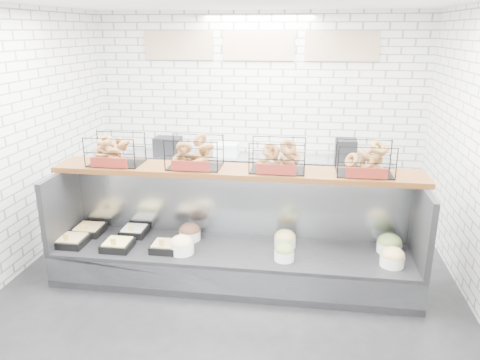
# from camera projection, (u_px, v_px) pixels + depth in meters

# --- Properties ---
(ground) EXTENTS (5.50, 5.50, 0.00)m
(ground) POSITION_uv_depth(u_px,v_px,m) (229.00, 294.00, 5.05)
(ground) COLOR black
(ground) RESTS_ON ground
(room_shell) EXTENTS (5.02, 5.51, 3.01)m
(room_shell) POSITION_uv_depth(u_px,v_px,m) (237.00, 95.00, 4.99)
(room_shell) COLOR silver
(room_shell) RESTS_ON ground
(display_case) EXTENTS (4.00, 0.90, 1.20)m
(display_case) POSITION_uv_depth(u_px,v_px,m) (233.00, 252.00, 5.27)
(display_case) COLOR black
(display_case) RESTS_ON ground
(bagel_shelf) EXTENTS (4.10, 0.50, 0.40)m
(bagel_shelf) POSITION_uv_depth(u_px,v_px,m) (236.00, 158.00, 5.11)
(bagel_shelf) COLOR #46250F
(bagel_shelf) RESTS_ON display_case
(prep_counter) EXTENTS (4.00, 0.60, 1.20)m
(prep_counter) POSITION_uv_depth(u_px,v_px,m) (254.00, 183.00, 7.20)
(prep_counter) COLOR #93969B
(prep_counter) RESTS_ON ground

